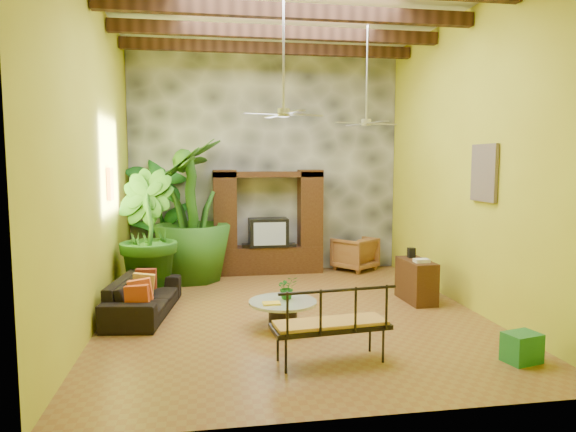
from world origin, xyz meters
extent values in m
plane|color=brown|center=(0.00, 0.00, 0.00)|extent=(7.00, 7.00, 0.00)
cube|color=gold|center=(0.00, 3.50, 2.50)|extent=(6.00, 0.02, 5.00)
cube|color=gold|center=(-3.00, 0.00, 2.50)|extent=(0.02, 7.00, 5.00)
cube|color=gold|center=(3.00, 0.00, 2.50)|extent=(0.02, 7.00, 5.00)
cube|color=#3D4045|center=(0.00, 3.44, 2.50)|extent=(5.98, 0.10, 4.98)
cube|color=#371D11|center=(0.00, 0.00, 4.78)|extent=(5.95, 0.16, 0.22)
cube|color=#371D11|center=(0.00, 1.30, 4.78)|extent=(5.95, 0.16, 0.22)
cube|color=#371D11|center=(0.00, 2.60, 4.78)|extent=(5.95, 0.16, 0.22)
cube|color=black|center=(0.00, 3.14, 0.30)|extent=(2.40, 0.50, 0.60)
cube|color=black|center=(-0.95, 3.14, 1.30)|extent=(0.50, 0.48, 2.00)
cube|color=black|center=(0.95, 3.14, 1.30)|extent=(0.50, 0.48, 2.00)
cube|color=black|center=(0.00, 3.14, 2.20)|extent=(2.40, 0.48, 0.12)
cube|color=black|center=(0.00, 3.12, 0.92)|extent=(0.85, 0.52, 0.62)
cube|color=#8C99A8|center=(0.00, 2.85, 0.92)|extent=(0.70, 0.02, 0.50)
cylinder|color=#A9A9AE|center=(-0.20, -0.40, 4.10)|extent=(0.04, 0.04, 1.80)
cylinder|color=#A9A9AE|center=(-0.20, -0.40, 3.20)|extent=(0.18, 0.18, 0.12)
cube|color=#A9A9AE|center=(0.15, -0.31, 3.18)|extent=(0.58, 0.26, 0.01)
cube|color=#A9A9AE|center=(-0.29, -0.05, 3.18)|extent=(0.26, 0.58, 0.01)
cube|color=#A9A9AE|center=(-0.55, -0.49, 3.18)|extent=(0.58, 0.26, 0.01)
cube|color=#A9A9AE|center=(-0.11, -0.75, 3.18)|extent=(0.26, 0.58, 0.01)
cylinder|color=#A9A9AE|center=(1.60, 1.20, 4.10)|extent=(0.04, 0.04, 1.80)
cylinder|color=#A9A9AE|center=(1.60, 1.20, 3.20)|extent=(0.18, 0.18, 0.12)
cube|color=#A9A9AE|center=(1.95, 1.29, 3.18)|extent=(0.58, 0.26, 0.01)
cube|color=#A9A9AE|center=(1.51, 1.55, 3.18)|extent=(0.26, 0.58, 0.01)
cube|color=#A9A9AE|center=(1.25, 1.11, 3.18)|extent=(0.58, 0.26, 0.01)
cube|color=#A9A9AE|center=(1.69, 0.85, 3.18)|extent=(0.26, 0.58, 0.01)
cube|color=gold|center=(-2.96, 1.00, 2.10)|extent=(0.06, 0.32, 0.55)
cube|color=#246086|center=(2.96, -0.60, 2.30)|extent=(0.06, 0.70, 0.90)
imported|color=black|center=(-2.39, 0.34, 0.31)|extent=(1.11, 2.21, 0.62)
imported|color=brown|center=(2.00, 3.13, 0.38)|extent=(1.16, 1.16, 0.77)
imported|color=#17591B|center=(-2.33, 3.15, 1.33)|extent=(1.64, 1.37, 2.66)
imported|color=#205717|center=(-2.47, 1.49, 1.18)|extent=(1.59, 1.66, 2.36)
imported|color=#265917|center=(-1.66, 2.67, 1.47)|extent=(1.89, 1.89, 2.93)
cylinder|color=black|center=(-0.25, -0.66, 0.18)|extent=(0.43, 0.43, 0.36)
cylinder|color=silver|center=(-0.25, -0.66, 0.38)|extent=(1.02, 1.02, 0.04)
imported|color=#19621E|center=(-0.17, -0.54, 0.57)|extent=(0.35, 0.32, 0.34)
cube|color=yellow|center=(-0.45, -0.82, 0.41)|extent=(0.25, 0.18, 0.03)
cube|color=black|center=(0.12, -2.10, 0.45)|extent=(1.51, 0.64, 0.06)
cube|color=#C38C3C|center=(0.12, -2.10, 0.49)|extent=(1.43, 0.58, 0.06)
cube|color=black|center=(0.12, -2.36, 0.72)|extent=(1.46, 0.19, 0.54)
cube|color=#3B1F13|center=(2.30, 0.37, 0.37)|extent=(0.45, 0.94, 0.74)
cube|color=#1B6734|center=(2.46, -2.49, 0.18)|extent=(0.48, 0.40, 0.37)
camera|label=1|loc=(-1.39, -8.07, 2.47)|focal=32.00mm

